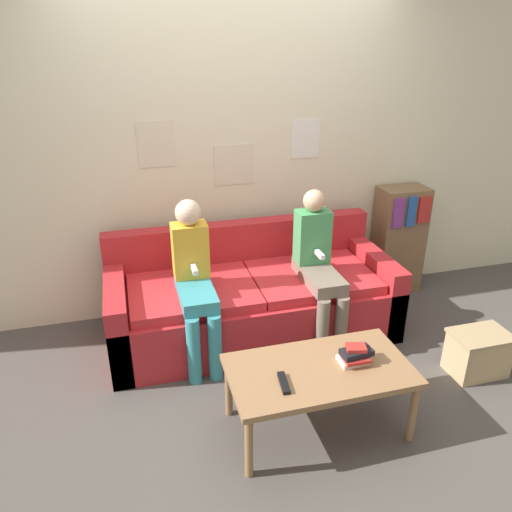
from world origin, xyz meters
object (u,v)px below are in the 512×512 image
coffee_table (319,374)px  bookshelf (398,239)px  person_right (318,263)px  storage_box (478,353)px  person_left (194,276)px  couch (251,299)px  tv_remote (284,383)px

coffee_table → bookshelf: size_ratio=1.10×
person_right → bookshelf: 1.13m
coffee_table → storage_box: bearing=8.8°
coffee_table → person_left: bearing=121.4°
couch → person_right: 0.59m
person_left → person_right: person_left is taller
person_left → bookshelf: (1.87, 0.54, -0.16)m
person_left → tv_remote: (0.31, -0.98, -0.20)m
couch → storage_box: couch is taller
coffee_table → person_left: 1.08m
person_left → person_right: bearing=-0.2°
person_right → tv_remote: bearing=-120.6°
couch → storage_box: (1.33, -0.91, -0.12)m
couch → person_right: size_ratio=1.88×
couch → storage_box: bearing=-34.2°
coffee_table → tv_remote: tv_remote is taller
person_right → storage_box: size_ratio=2.91×
coffee_table → bookshelf: 1.96m
person_left → tv_remote: bearing=-72.4°
bookshelf → storage_box: bearing=-94.0°
couch → person_left: (-0.45, -0.20, 0.35)m
tv_remote → storage_box: size_ratio=0.45×
couch → tv_remote: couch is taller
person_left → tv_remote: 1.05m
coffee_table → tv_remote: size_ratio=5.90×
tv_remote → person_left: bearing=114.2°
coffee_table → person_left: person_left is taller
person_left → storage_box: (1.78, -0.71, -0.47)m
person_right → storage_box: (0.89, -0.71, -0.46)m
couch → person_left: bearing=-156.4°
storage_box → bookshelf: bearing=86.0°
tv_remote → storage_box: (1.47, 0.27, -0.27)m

